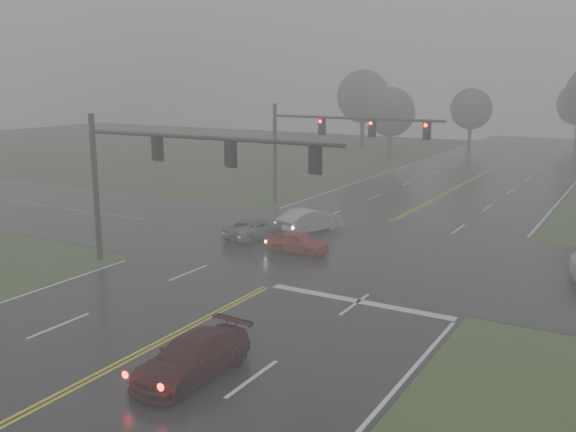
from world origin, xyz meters
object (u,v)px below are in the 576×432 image
Objects in this scene: sedan_silver at (309,232)px; car_grey at (256,238)px; signal_gantry_far at (323,136)px; sedan_maroon at (193,377)px; sedan_red at (297,253)px; signal_gantry_near at (160,164)px.

sedan_silver is 3.63m from car_grey.
signal_gantry_far reaches higher than sedan_silver.
signal_gantry_far reaches higher than sedan_maroon.
signal_gantry_far is at bearing -75.72° from car_grey.
signal_gantry_far is at bearing 19.68° from sedan_red.
sedan_maroon is 0.35× the size of signal_gantry_far.
sedan_silver is 1.03× the size of car_grey.
sedan_red is 0.27× the size of signal_gantry_far.
sedan_red is 0.81× the size of car_grey.
sedan_red is at bearing 57.02° from signal_gantry_near.
signal_gantry_near is at bearing 145.74° from sedan_red.
sedan_red is 5.03m from sedan_silver.
signal_gantry_far is at bearing 91.33° from signal_gantry_near.
signal_gantry_near is 18.10m from signal_gantry_far.
sedan_red is at bearing 166.31° from car_grey.
sedan_silver is at bearing -114.14° from car_grey.
sedan_silver is at bearing 19.34° from sedan_red.
signal_gantry_far is (-0.68, 10.07, 5.32)m from car_grey.
sedan_maroon is 15.40m from sedan_red.
signal_gantry_near reaches higher than sedan_maroon.
signal_gantry_far reaches higher than car_grey.
car_grey is 9.69m from signal_gantry_near.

